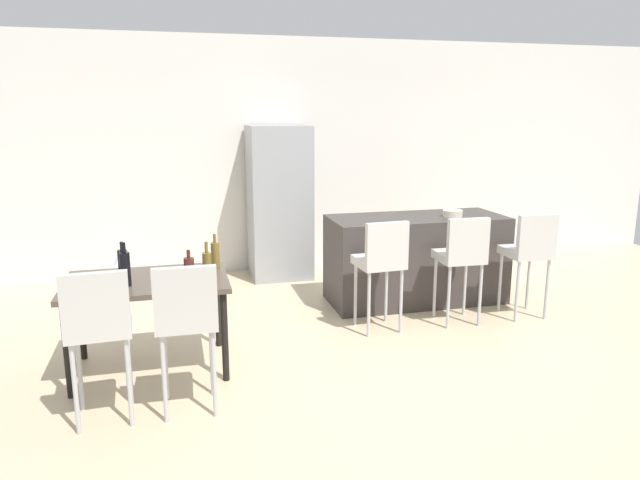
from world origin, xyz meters
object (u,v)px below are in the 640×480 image
wine_glass_far (118,259)px  bar_chair_middle (462,253)px  wine_bottle_left (207,265)px  fruit_bowl (453,213)px  dining_chair_far (186,315)px  wine_bottle_middle (123,265)px  bar_chair_right (530,249)px  refrigerator (279,202)px  dining_table (147,289)px  bar_chair_left (382,258)px  wine_bottle_corner (215,255)px  kitchen_island (416,259)px  wine_bottle_inner (125,269)px  wine_bottle_right (189,272)px  dining_chair_near (98,322)px

wine_glass_far → bar_chair_middle: bearing=2.1°
wine_bottle_left → fruit_bowl: 2.83m
dining_chair_far → wine_bottle_middle: (-0.44, 0.79, 0.16)m
bar_chair_right → refrigerator: (-2.08, 2.09, 0.22)m
dining_table → bar_chair_middle: bearing=6.5°
bar_chair_left → bar_chair_middle: (0.80, -0.00, 0.00)m
dining_chair_far → wine_bottle_middle: dining_chair_far is taller
wine_bottle_middle → wine_glass_far: 0.19m
bar_chair_middle → wine_bottle_corner: size_ratio=3.66×
kitchen_island → bar_chair_right: (0.85, -0.76, 0.24)m
bar_chair_left → dining_table: size_ratio=0.86×
bar_chair_middle → wine_bottle_inner: size_ratio=3.18×
wine_glass_far → bar_chair_left: bearing=2.9°
wine_bottle_inner → wine_bottle_right: bearing=-15.8°
bar_chair_middle → dining_chair_far: (-2.57, -1.09, 0.00)m
bar_chair_middle → dining_table: size_ratio=0.86×
bar_chair_right → fruit_bowl: bearing=126.4°
bar_chair_left → dining_chair_far: (-1.76, -1.09, 0.00)m
bar_chair_right → wine_glass_far: bearing=-178.3°
wine_glass_far → bar_chair_right: bearing=1.7°
bar_chair_left → wine_bottle_middle: size_ratio=3.49×
bar_chair_middle → fruit_bowl: bearing=71.1°
kitchen_island → dining_chair_near: 3.52m
kitchen_island → bar_chair_left: (-0.68, -0.76, 0.24)m
wine_bottle_right → dining_table: bearing=139.7°
bar_chair_middle → dining_chair_near: bearing=-160.7°
dining_table → fruit_bowl: fruit_bowl is taller
bar_chair_left → refrigerator: 2.17m
dining_table → wine_glass_far: wine_glass_far is taller
wine_bottle_middle → fruit_bowl: size_ratio=1.46×
bar_chair_middle → wine_bottle_middle: bar_chair_middle is taller
wine_bottle_corner → wine_glass_far: size_ratio=1.65×
kitchen_island → wine_bottle_middle: wine_bottle_middle is taller
wine_glass_far → dining_table: bearing=-44.1°
kitchen_island → dining_chair_near: (-2.98, -1.85, 0.24)m
wine_bottle_corner → wine_bottle_inner: 0.76m
wine_bottle_right → refrigerator: bearing=66.6°
dining_chair_far → wine_bottle_corner: size_ratio=3.66×
refrigerator → wine_bottle_right: bearing=-113.4°
bar_chair_left → dining_chair_near: size_ratio=1.00×
bar_chair_left → wine_bottle_inner: size_ratio=3.18×
bar_chair_right → wine_bottle_corner: (-3.02, -0.12, 0.15)m
bar_chair_right → dining_chair_far: size_ratio=1.00×
bar_chair_left → wine_bottle_inner: bearing=-168.0°
wine_bottle_left → fruit_bowl: size_ratio=1.41×
wine_bottle_inner → dining_chair_near: bearing=-102.2°
refrigerator → bar_chair_middle: bearing=-57.0°
bar_chair_right → bar_chair_left: bearing=180.0°
wine_bottle_middle → wine_glass_far: (-0.05, 0.18, 0.00)m
wine_bottle_middle → refrigerator: size_ratio=0.16×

